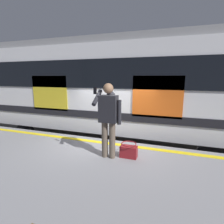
{
  "coord_description": "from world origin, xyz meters",
  "views": [
    {
      "loc": [
        -1.73,
        4.7,
        2.83
      ],
      "look_at": [
        -0.19,
        0.3,
        1.9
      ],
      "focal_mm": 28.62,
      "sensor_mm": 36.0,
      "label": 1
    }
  ],
  "objects": [
    {
      "name": "platform",
      "position": [
        0.0,
        2.58,
        0.5
      ],
      "size": [
        12.53,
        5.17,
        1.0
      ],
      "primitive_type": "cube",
      "color": "gray",
      "rests_on": "ground"
    },
    {
      "name": "train_carriage",
      "position": [
        0.56,
        -1.94,
        2.51
      ],
      "size": [
        10.49,
        2.94,
        3.94
      ],
      "color": "silver",
      "rests_on": "ground"
    },
    {
      "name": "track_rail_far",
      "position": [
        0.0,
        -2.67,
        0.08
      ],
      "size": [
        16.28,
        0.08,
        0.16
      ],
      "primitive_type": "cube",
      "color": "slate",
      "rests_on": "ground"
    },
    {
      "name": "passenger",
      "position": [
        -0.39,
        1.09,
        2.0
      ],
      "size": [
        0.57,
        0.55,
        1.69
      ],
      "color": "brown",
      "rests_on": "platform"
    },
    {
      "name": "handbag",
      "position": [
        -0.83,
        0.96,
        1.16
      ],
      "size": [
        0.39,
        0.35,
        0.34
      ],
      "color": "maroon",
      "rests_on": "platform"
    },
    {
      "name": "ground_plane",
      "position": [
        0.0,
        0.0,
        0.0
      ],
      "size": [
        23.85,
        23.85,
        0.0
      ],
      "primitive_type": "plane",
      "color": "#4C4742"
    },
    {
      "name": "track_rail_near",
      "position": [
        0.0,
        -1.23,
        0.08
      ],
      "size": [
        16.28,
        0.08,
        0.16
      ],
      "primitive_type": "cube",
      "color": "slate",
      "rests_on": "ground"
    },
    {
      "name": "safety_line",
      "position": [
        0.0,
        0.3,
        1.01
      ],
      "size": [
        12.27,
        0.16,
        0.01
      ],
      "primitive_type": "cube",
      "color": "yellow",
      "rests_on": "platform"
    }
  ]
}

